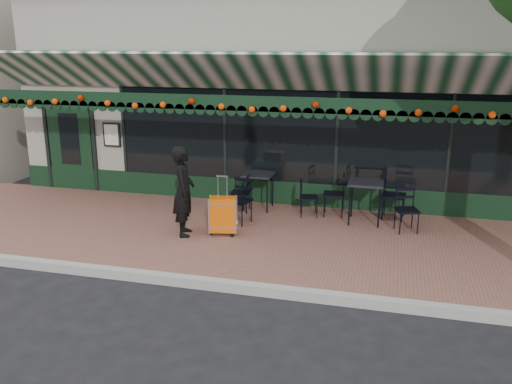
% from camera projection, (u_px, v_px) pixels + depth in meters
% --- Properties ---
extents(ground, '(80.00, 80.00, 0.00)m').
position_uv_depth(ground, '(210.00, 286.00, 8.15)').
color(ground, black).
rests_on(ground, ground).
extents(sidewalk, '(18.00, 4.00, 0.15)m').
position_uv_depth(sidewalk, '(246.00, 237.00, 9.99)').
color(sidewalk, brown).
rests_on(sidewalk, ground).
extents(curb, '(18.00, 0.16, 0.15)m').
position_uv_depth(curb, '(208.00, 284.00, 8.05)').
color(curb, '#9E9E99').
rests_on(curb, ground).
extents(restaurant_building, '(12.00, 9.60, 4.50)m').
position_uv_depth(restaurant_building, '(302.00, 89.00, 14.84)').
color(restaurant_building, gray).
rests_on(restaurant_building, ground).
extents(woman, '(0.55, 0.69, 1.64)m').
position_uv_depth(woman, '(184.00, 191.00, 9.67)').
color(woman, black).
rests_on(woman, sidewalk).
extents(suitcase, '(0.52, 0.36, 1.10)m').
position_uv_depth(suitcase, '(223.00, 215.00, 9.79)').
color(suitcase, '#E05707').
rests_on(suitcase, sidewalk).
extents(cafe_table_a, '(0.66, 0.66, 0.81)m').
position_uv_depth(cafe_table_a, '(366.00, 186.00, 10.37)').
color(cafe_table_a, black).
rests_on(cafe_table_a, sidewalk).
extents(cafe_table_b, '(0.61, 0.61, 0.76)m').
position_uv_depth(cafe_table_b, '(258.00, 177.00, 11.23)').
color(cafe_table_b, black).
rests_on(cafe_table_b, sidewalk).
extents(chair_a_left, '(0.46, 0.46, 0.86)m').
position_uv_depth(chair_a_left, '(334.00, 195.00, 10.86)').
color(chair_a_left, black).
rests_on(chair_a_left, sidewalk).
extents(chair_a_right, '(0.49, 0.49, 0.92)m').
position_uv_depth(chair_a_right, '(394.00, 196.00, 10.66)').
color(chair_a_right, black).
rests_on(chair_a_right, sidewalk).
extents(chair_a_front, '(0.50, 0.50, 0.81)m').
position_uv_depth(chair_a_front, '(407.00, 211.00, 9.93)').
color(chair_a_front, black).
rests_on(chair_a_front, sidewalk).
extents(chair_b_left, '(0.41, 0.41, 0.78)m').
position_uv_depth(chair_b_left, '(240.00, 193.00, 11.14)').
color(chair_b_left, black).
rests_on(chair_b_left, sidewalk).
extents(chair_b_right, '(0.45, 0.45, 0.75)m').
position_uv_depth(chair_b_right, '(309.00, 198.00, 10.86)').
color(chair_b_right, black).
rests_on(chair_b_right, sidewalk).
extents(chair_b_front, '(0.53, 0.53, 0.87)m').
position_uv_depth(chair_b_front, '(239.00, 201.00, 10.40)').
color(chair_b_front, black).
rests_on(chair_b_front, sidewalk).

